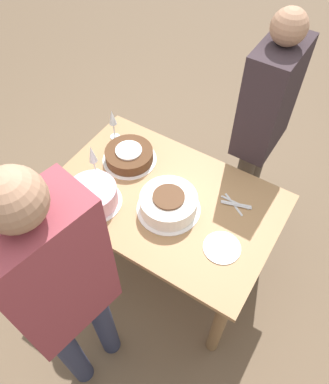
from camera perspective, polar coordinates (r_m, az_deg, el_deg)
The scene contains 11 objects.
ground_plane at distance 2.76m, azimuth -0.00°, elevation -10.39°, with size 12.00×12.00×0.00m, color brown.
dining_table at distance 2.21m, azimuth -0.00°, elevation -2.89°, with size 1.28×0.83×0.76m.
cake_center_white at distance 2.02m, azimuth 0.63°, elevation -1.72°, with size 0.35×0.35×0.12m.
cake_front_chocolate at distance 2.27m, azimuth -5.41°, elevation 5.59°, with size 0.33×0.33×0.09m.
cake_back_decorated at distance 2.08m, azimuth -10.84°, elevation -0.53°, with size 0.31×0.31×0.12m.
wine_glass_near at distance 2.35m, azimuth -7.92°, elevation 10.93°, with size 0.06×0.06×0.22m.
wine_glass_far at distance 2.15m, azimuth -10.95°, elevation 5.53°, with size 0.06×0.06×0.22m.
dessert_plate_left at distance 1.95m, azimuth 8.74°, elevation -8.38°, with size 0.19×0.19×0.01m.
fork_pile at distance 2.11m, azimuth 10.73°, elevation -1.80°, with size 0.18×0.10×0.01m.
person_cutting at distance 2.32m, azimuth 14.96°, elevation 10.93°, with size 0.22×0.40×1.62m.
person_watching at distance 1.57m, azimuth -15.48°, elevation -14.00°, with size 0.29×0.43×1.74m.
Camera 1 is at (-0.67, 1.07, 2.45)m, focal length 35.00 mm.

